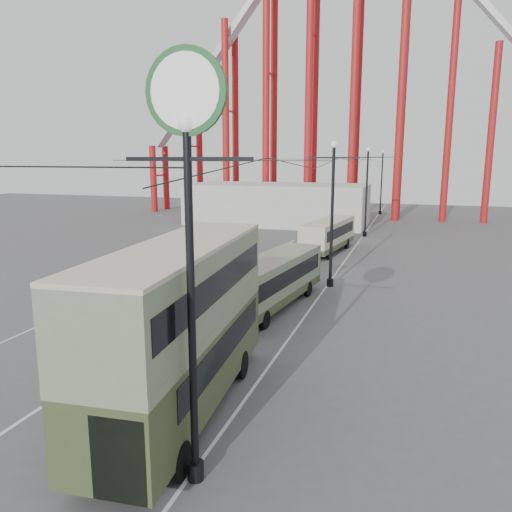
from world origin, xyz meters
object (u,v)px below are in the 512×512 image
(single_decker_cream, at_px, (328,234))
(pedestrian, at_px, (234,311))
(double_decker_bus, at_px, (181,321))
(single_decker_green, at_px, (272,280))
(lamp_post_near, at_px, (188,178))

(single_decker_cream, distance_m, pedestrian, 21.28)
(double_decker_bus, height_order, single_decker_green, double_decker_bus)
(single_decker_green, xyz_separation_m, pedestrian, (-0.89, -3.82, -0.79))
(single_decker_green, bearing_deg, pedestrian, -95.86)
(single_decker_cream, bearing_deg, double_decker_bus, -81.94)
(double_decker_bus, relative_size, single_decker_green, 1.04)
(single_decker_green, xyz_separation_m, single_decker_cream, (0.10, 17.43, -0.01))
(double_decker_bus, distance_m, pedestrian, 8.76)
(lamp_post_near, bearing_deg, double_decker_bus, 120.73)
(pedestrian, bearing_deg, single_decker_cream, -131.74)
(lamp_post_near, relative_size, single_decker_green, 1.04)
(lamp_post_near, height_order, double_decker_bus, lamp_post_near)
(pedestrian, bearing_deg, double_decker_bus, 59.93)
(double_decker_bus, distance_m, single_decker_green, 12.27)
(lamp_post_near, distance_m, single_decker_cream, 33.40)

